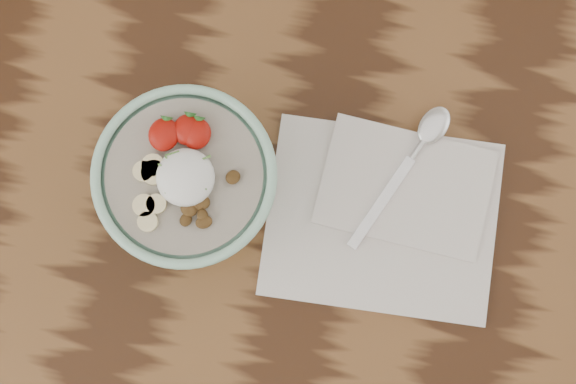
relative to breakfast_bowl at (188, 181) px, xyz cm
name	(u,v)px	position (x,y,z in cm)	size (l,w,h in cm)	color
table	(307,245)	(14.07, -3.66, -15.94)	(160.00, 90.00, 75.00)	#331B0C
breakfast_bowl	(188,181)	(0.00, 0.00, 0.00)	(19.45, 19.45, 13.33)	#9CD2B7
napkin	(387,213)	(22.36, 1.13, -5.96)	(27.08, 22.34, 1.62)	silver
spoon	(421,144)	(24.79, 9.43, -4.60)	(10.05, 18.71, 1.02)	silver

